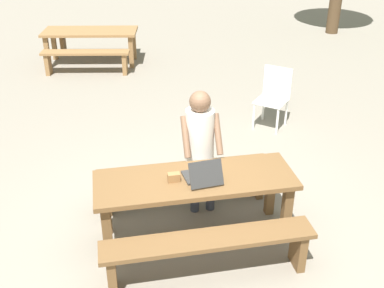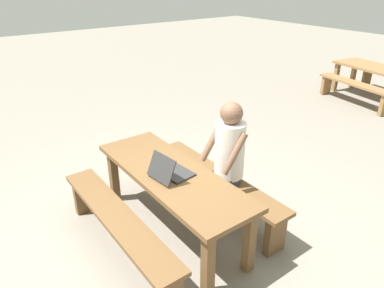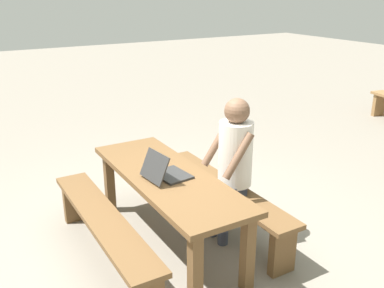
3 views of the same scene
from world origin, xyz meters
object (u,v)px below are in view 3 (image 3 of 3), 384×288
Objects in this scene: picnic_table_front at (167,186)px; laptop at (165,172)px; small_pouch at (155,162)px; person_seated at (233,158)px.

laptop reaches higher than picnic_table_front.
laptop is 3.36× the size of small_pouch.
laptop reaches higher than small_pouch.
laptop is at bearing -7.84° from small_pouch.
picnic_table_front is 0.19m from laptop.
person_seated reaches higher than small_pouch.
laptop is at bearing -38.92° from picnic_table_front.
picnic_table_front is 16.78× the size of small_pouch.
small_pouch is 0.72m from person_seated.
laptop is 0.29× the size of person_seated.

